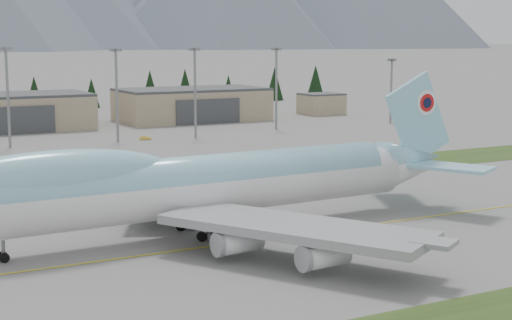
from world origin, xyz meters
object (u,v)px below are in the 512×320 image
hangar_center (7,112)px  service_vehicle_b (145,140)px  hangar_right (192,104)px  service_vehicle_c (252,121)px  boeing_747_freighter (203,184)px

hangar_center → service_vehicle_b: hangar_center is taller
hangar_right → hangar_center: bearing=180.0°
hangar_right → service_vehicle_c: hangar_right is taller
hangar_right → service_vehicle_c: 20.76m
boeing_747_freighter → hangar_right: 155.74m
service_vehicle_b → service_vehicle_c: service_vehicle_c is taller
hangar_center → service_vehicle_b: bearing=-55.7°
service_vehicle_b → hangar_center: bearing=55.3°
boeing_747_freighter → hangar_center: bearing=87.6°
boeing_747_freighter → hangar_center: size_ratio=1.71×
hangar_center → service_vehicle_b: 50.54m
service_vehicle_b → service_vehicle_c: 58.42m
boeing_747_freighter → hangar_center: 143.52m
hangar_center → service_vehicle_b: (28.31, -41.51, -5.39)m
hangar_center → hangar_right: same height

